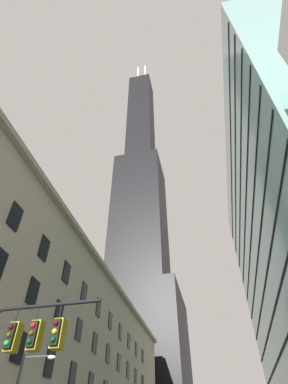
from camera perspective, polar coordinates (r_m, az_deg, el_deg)
name	(u,v)px	position (r m, az deg, el deg)	size (l,w,h in m)	color
station_building	(44,358)	(44.69, -18.59, -27.76)	(15.03, 70.89, 22.98)	#B2A88E
dark_skyscraper	(140,248)	(112.64, -0.86, -10.69)	(27.77, 27.77, 204.24)	black
traffic_signal_mast	(1,353)	(13.40, -25.57, -25.88)	(6.81, 0.63, 6.55)	black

